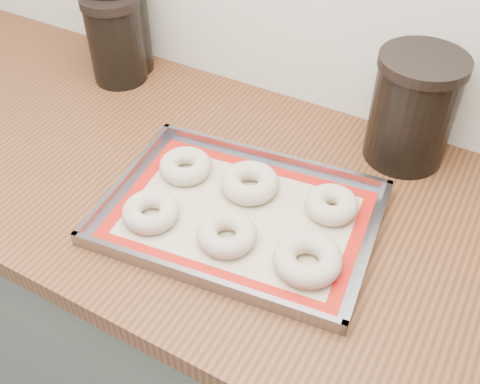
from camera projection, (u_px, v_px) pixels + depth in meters
The scene contains 13 objects.
cabinet at pixel (173, 302), 1.41m from camera, with size 3.00×0.65×0.86m, color #5B665A.
countertop at pixel (155, 165), 1.11m from camera, with size 3.06×0.68×0.04m, color brown.
baking_tray at pixel (240, 215), 0.97m from camera, with size 0.50×0.38×0.03m.
baking_mat at pixel (240, 215), 0.97m from camera, with size 0.45×0.34×0.00m.
bagel_front_left at pixel (151, 212), 0.95m from camera, with size 0.10×0.10×0.03m, color beige.
bagel_front_mid at pixel (227, 234), 0.91m from camera, with size 0.10×0.10×0.03m, color beige.
bagel_front_right at pixel (308, 260), 0.87m from camera, with size 0.11×0.11×0.04m, color beige.
bagel_back_left at pixel (185, 166), 1.04m from camera, with size 0.10×0.10×0.03m, color beige.
bagel_back_mid at pixel (250, 183), 1.01m from camera, with size 0.11×0.11×0.04m, color beige.
bagel_back_right at pixel (332, 205), 0.96m from camera, with size 0.09×0.09×0.04m, color beige.
canister_left at pixel (117, 20), 1.26m from camera, with size 0.15×0.15×0.24m.
canister_mid at pixel (115, 39), 1.24m from camera, with size 0.13×0.13×0.20m.
canister_right at pixel (413, 109), 1.03m from camera, with size 0.16×0.16×0.21m.
Camera 1 is at (0.56, 1.02, 1.59)m, focal length 42.00 mm.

